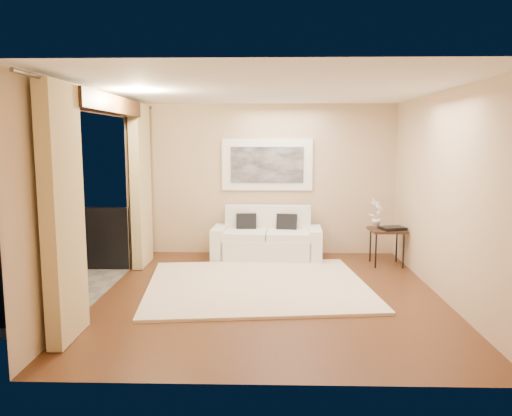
{
  "coord_description": "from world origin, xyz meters",
  "views": [
    {
      "loc": [
        -0.02,
        -6.49,
        2.07
      ],
      "look_at": [
        -0.22,
        0.91,
        1.05
      ],
      "focal_mm": 35.0,
      "sensor_mm": 36.0,
      "label": 1
    }
  ],
  "objects_px": {
    "balcony_chair_far": "(45,244)",
    "ice_bucket": "(44,219)",
    "side_table": "(387,232)",
    "bistro_table": "(50,233)",
    "sofa": "(267,240)",
    "orchid": "(376,213)",
    "balcony_chair_near": "(16,259)"
  },
  "relations": [
    {
      "from": "sofa",
      "to": "ice_bucket",
      "type": "bearing_deg",
      "value": -151.99
    },
    {
      "from": "side_table",
      "to": "ice_bucket",
      "type": "relative_size",
      "value": 3.03
    },
    {
      "from": "orchid",
      "to": "bistro_table",
      "type": "height_order",
      "value": "orchid"
    },
    {
      "from": "sofa",
      "to": "side_table",
      "type": "height_order",
      "value": "sofa"
    },
    {
      "from": "sofa",
      "to": "bistro_table",
      "type": "distance_m",
      "value": 3.54
    },
    {
      "from": "side_table",
      "to": "balcony_chair_far",
      "type": "bearing_deg",
      "value": -165.08
    },
    {
      "from": "orchid",
      "to": "side_table",
      "type": "bearing_deg",
      "value": -37.26
    },
    {
      "from": "bistro_table",
      "to": "sofa",
      "type": "bearing_deg",
      "value": 27.89
    },
    {
      "from": "side_table",
      "to": "bistro_table",
      "type": "distance_m",
      "value": 5.23
    },
    {
      "from": "balcony_chair_near",
      "to": "ice_bucket",
      "type": "xyz_separation_m",
      "value": [
        -0.12,
        1.07,
        0.33
      ]
    },
    {
      "from": "orchid",
      "to": "ice_bucket",
      "type": "bearing_deg",
      "value": -166.48
    },
    {
      "from": "balcony_chair_far",
      "to": "balcony_chair_near",
      "type": "distance_m",
      "value": 0.8
    },
    {
      "from": "bistro_table",
      "to": "ice_bucket",
      "type": "xyz_separation_m",
      "value": [
        -0.13,
        0.12,
        0.18
      ]
    },
    {
      "from": "balcony_chair_far",
      "to": "ice_bucket",
      "type": "xyz_separation_m",
      "value": [
        -0.11,
        0.26,
        0.31
      ]
    },
    {
      "from": "balcony_chair_far",
      "to": "ice_bucket",
      "type": "height_order",
      "value": "balcony_chair_far"
    },
    {
      "from": "balcony_chair_far",
      "to": "balcony_chair_near",
      "type": "relative_size",
      "value": 1.03
    },
    {
      "from": "side_table",
      "to": "balcony_chair_far",
      "type": "relative_size",
      "value": 0.58
    },
    {
      "from": "ice_bucket",
      "to": "balcony_chair_near",
      "type": "bearing_deg",
      "value": -83.71
    },
    {
      "from": "sofa",
      "to": "bistro_table",
      "type": "relative_size",
      "value": 2.33
    },
    {
      "from": "balcony_chair_far",
      "to": "ice_bucket",
      "type": "distance_m",
      "value": 0.43
    },
    {
      "from": "sofa",
      "to": "balcony_chair_far",
      "type": "bearing_deg",
      "value": -147.39
    },
    {
      "from": "orchid",
      "to": "ice_bucket",
      "type": "distance_m",
      "value": 5.2
    },
    {
      "from": "orchid",
      "to": "bistro_table",
      "type": "relative_size",
      "value": 0.61
    },
    {
      "from": "side_table",
      "to": "orchid",
      "type": "bearing_deg",
      "value": 142.74
    },
    {
      "from": "orchid",
      "to": "balcony_chair_far",
      "type": "distance_m",
      "value": 5.17
    },
    {
      "from": "side_table",
      "to": "balcony_chair_near",
      "type": "relative_size",
      "value": 0.6
    },
    {
      "from": "balcony_chair_near",
      "to": "ice_bucket",
      "type": "bearing_deg",
      "value": 82.49
    },
    {
      "from": "bistro_table",
      "to": "balcony_chair_far",
      "type": "xyz_separation_m",
      "value": [
        -0.02,
        -0.15,
        -0.13
      ]
    },
    {
      "from": "side_table",
      "to": "bistro_table",
      "type": "height_order",
      "value": "bistro_table"
    },
    {
      "from": "bistro_table",
      "to": "balcony_chair_far",
      "type": "height_order",
      "value": "balcony_chair_far"
    },
    {
      "from": "bistro_table",
      "to": "balcony_chair_far",
      "type": "bearing_deg",
      "value": -96.33
    },
    {
      "from": "side_table",
      "to": "orchid",
      "type": "height_order",
      "value": "orchid"
    }
  ]
}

